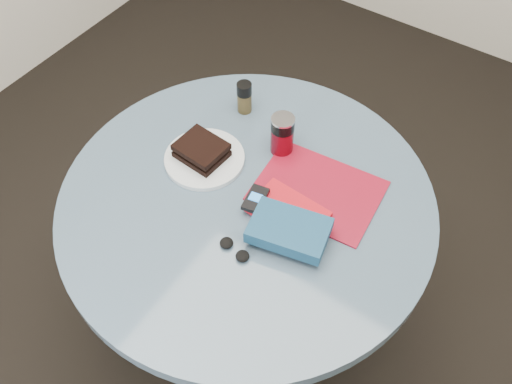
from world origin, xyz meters
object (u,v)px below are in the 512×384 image
Objects in this scene: sandwich at (201,150)px; soda_can at (282,135)px; table at (247,233)px; pepper_grinder at (244,97)px; plate at (205,159)px; novel at (289,230)px; red_book at (288,212)px; magazine at (318,191)px; headphones at (234,249)px; mp3_player at (256,199)px.

sandwich is 1.10× the size of soda_can.
pepper_grinder is at bearing 125.62° from table.
plate is 0.23m from soda_can.
sandwich is 0.23m from pepper_grinder.
soda_can is (0.16, 0.15, 0.05)m from plate.
pepper_grinder reaches higher than novel.
novel is (0.04, -0.06, 0.03)m from red_book.
magazine is (0.32, 0.08, -0.00)m from plate.
red_book is 0.17m from headphones.
red_book is (0.29, -0.03, 0.01)m from plate.
soda_can is at bearing 95.03° from table.
plate is 0.23m from pepper_grinder.
sandwich is 0.30m from red_book.
soda_can is at bearing 150.36° from magazine.
pepper_grinder reaches higher than magazine.
mp3_player reaches higher than headphones.
sandwich is 1.44× the size of headphones.
red_book is at bearing -53.39° from soda_can.
magazine is at bearing 41.49° from table.
pepper_grinder reaches higher than headphones.
pepper_grinder is 0.37m from magazine.
sandwich is 1.49× the size of mp3_player.
plate is at bearing -170.83° from magazine.
headphones is (-0.07, -0.28, 0.01)m from magazine.
mp3_player reaches higher than magazine.
soda_can reaches higher than headphones.
sandwich is at bearing 165.92° from table.
plate is 1.82× the size of soda_can.
magazine is at bearing 81.13° from red_book.
pepper_grinder reaches higher than table.
mp3_player is at bearing -13.89° from plate.
sandwich is 0.34m from magazine.
pepper_grinder is (-0.18, 0.07, -0.01)m from soda_can.
pepper_grinder is (-0.01, 0.23, 0.02)m from sandwich.
mp3_player is at bearing -135.22° from magazine.
table is at bearing -14.08° from sandwich.
sandwich is 0.23m from soda_can.
table is 0.27m from sandwich.
plate is 1.18× the size of red_book.
sandwich is 0.32m from headphones.
headphones is at bearing -110.19° from magazine.
plate is at bearing -135.32° from soda_can.
sandwich reaches higher than mp3_player.
pepper_grinder is (-0.02, 0.23, 0.04)m from plate.
mp3_player is (0.03, -0.01, 0.19)m from table.
table is 0.21m from red_book.
mp3_player is at bearing -9.61° from table.
magazine reaches higher than table.
plate is 0.21m from mp3_player.
red_book is at bearing 7.81° from table.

